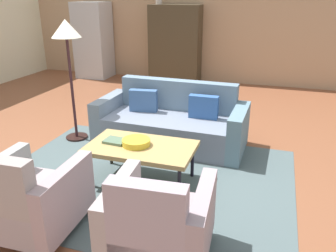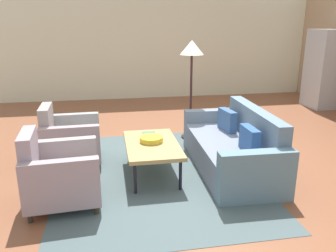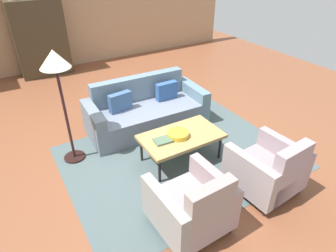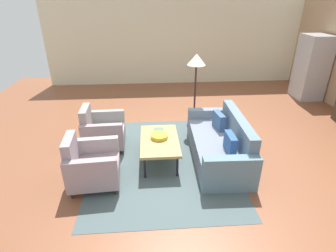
{
  "view_description": "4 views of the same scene",
  "coord_description": "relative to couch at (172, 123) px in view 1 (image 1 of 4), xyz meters",
  "views": [
    {
      "loc": [
        1.56,
        -4.01,
        2.04
      ],
      "look_at": [
        0.42,
        -0.44,
        0.59
      ],
      "focal_mm": 36.64,
      "sensor_mm": 36.0,
      "label": 1
    },
    {
      "loc": [
        4.49,
        -1.32,
        2.01
      ],
      "look_at": [
        0.27,
        -0.56,
        0.69
      ],
      "focal_mm": 36.44,
      "sensor_mm": 36.0,
      "label": 2
    },
    {
      "loc": [
        -1.8,
        -3.75,
        2.84
      ],
      "look_at": [
        0.1,
        -0.58,
        0.54
      ],
      "focal_mm": 31.18,
      "sensor_mm": 36.0,
      "label": 3
    },
    {
      "loc": [
        4.49,
        -0.93,
        2.85
      ],
      "look_at": [
        0.22,
        -0.61,
        0.72
      ],
      "focal_mm": 28.39,
      "sensor_mm": 36.0,
      "label": 4
    }
  ],
  "objects": [
    {
      "name": "vase_tall",
      "position": [
        -1.42,
        3.54,
        1.61
      ],
      "size": [
        0.15,
        0.15,
        0.2
      ],
      "primitive_type": "cylinder",
      "color": "#B8A79A",
      "rests_on": "cabinet"
    },
    {
      "name": "refrigerator",
      "position": [
        -3.15,
        3.44,
        0.64
      ],
      "size": [
        0.8,
        0.73,
        1.85
      ],
      "color": "#B7BABF",
      "rests_on": "ground"
    },
    {
      "name": "wall_back",
      "position": [
        -0.21,
        3.89,
        1.11
      ],
      "size": [
        9.59,
        0.12,
        2.8
      ],
      "primitive_type": "cube",
      "color": "tan",
      "rests_on": "ground"
    },
    {
      "name": "fruit_bowl",
      "position": [
        -0.06,
        -1.19,
        0.19
      ],
      "size": [
        0.32,
        0.32,
        0.07
      ],
      "primitive_type": "cylinder",
      "color": "gold",
      "rests_on": "coffee_table"
    },
    {
      "name": "book_stack",
      "position": [
        -0.32,
        -1.19,
        0.18
      ],
      "size": [
        0.26,
        0.21,
        0.03
      ],
      "color": "#506B52",
      "rests_on": "coffee_table"
    },
    {
      "name": "floor_lamp",
      "position": [
        -1.41,
        -0.31,
        1.16
      ],
      "size": [
        0.4,
        0.4,
        1.72
      ],
      "color": "black",
      "rests_on": "ground"
    },
    {
      "name": "armchair_left",
      "position": [
        -0.6,
        -2.35,
        0.06
      ],
      "size": [
        0.83,
        0.83,
        0.88
      ],
      "rotation": [
        0.0,
        0.0,
        0.03
      ],
      "color": "#3B241A",
      "rests_on": "ground"
    },
    {
      "name": "couch",
      "position": [
        0.0,
        0.0,
        0.0
      ],
      "size": [
        2.12,
        0.96,
        0.86
      ],
      "rotation": [
        0.0,
        0.0,
        3.11
      ],
      "color": "slate",
      "rests_on": "ground"
    },
    {
      "name": "armchair_right",
      "position": [
        0.6,
        -2.35,
        0.06
      ],
      "size": [
        0.85,
        0.85,
        0.88
      ],
      "rotation": [
        0.0,
        0.0,
        0.07
      ],
      "color": "black",
      "rests_on": "ground"
    },
    {
      "name": "area_rug",
      "position": [
        -0.0,
        -1.14,
        -0.28
      ],
      "size": [
        3.4,
        2.6,
        0.01
      ],
      "primitive_type": "cube",
      "color": "#4A5A5D",
      "rests_on": "ground"
    },
    {
      "name": "coffee_table",
      "position": [
        -0.0,
        -1.19,
        0.12
      ],
      "size": [
        1.2,
        0.7,
        0.45
      ],
      "color": "black",
      "rests_on": "ground"
    },
    {
      "name": "ground_plane",
      "position": [
        -0.21,
        -0.41,
        -0.29
      ],
      "size": [
        11.5,
        11.5,
        0.0
      ],
      "primitive_type": "plane",
      "color": "brown"
    },
    {
      "name": "cabinet",
      "position": [
        -1.02,
        3.55,
        0.61
      ],
      "size": [
        1.2,
        0.51,
        1.8
      ],
      "color": "#3F3422",
      "rests_on": "ground"
    }
  ]
}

